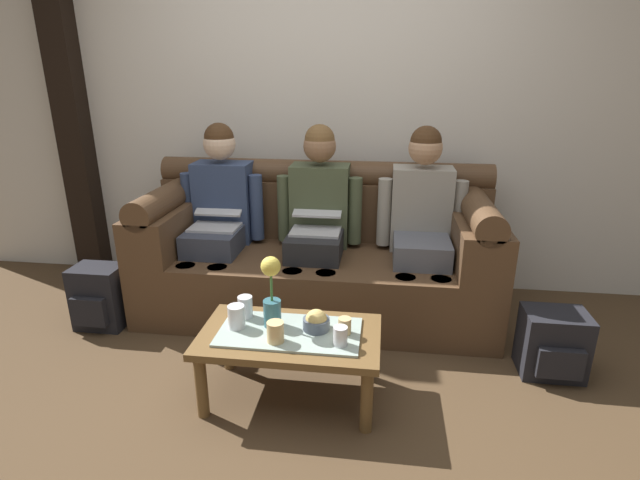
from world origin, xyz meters
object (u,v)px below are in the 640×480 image
object	(u,v)px
couch	(318,256)
cup_near_right	(245,307)
cup_far_center	(340,336)
cup_far_right	(236,317)
cup_near_left	(275,332)
cup_far_left	(345,326)
backpack_left	(100,297)
person_middle	(318,215)
flower_vase	(272,292)
person_right	(422,218)
coffee_table	(290,342)
snack_bowl	(316,322)
person_left	(219,211)
backpack_right	(553,344)

from	to	relation	value
couch	cup_near_right	distance (m)	0.91
cup_far_center	cup_far_right	xyz separation A→B (m)	(-0.51, 0.09, 0.01)
cup_near_left	cup_far_left	xyz separation A→B (m)	(0.31, 0.11, -0.01)
cup_near_left	backpack_left	world-z (taller)	cup_near_left
person_middle	flower_vase	size ratio (longest dim) A/B	3.42
backpack_left	flower_vase	bearing A→B (deg)	-21.99
person_right	backpack_left	bearing A→B (deg)	-167.28
person_right	cup_far_right	distance (m)	1.37
coffee_table	cup_far_right	xyz separation A→B (m)	(-0.26, 0.00, 0.12)
cup_near_left	person_right	bearing A→B (deg)	56.97
cup_far_left	backpack_left	size ratio (longest dim) A/B	0.20
cup_near_right	cup_far_left	bearing A→B (deg)	-10.65
coffee_table	cup_far_left	size ratio (longest dim) A/B	10.93
snack_bowl	flower_vase	bearing A→B (deg)	177.79
person_left	backpack_right	xyz separation A→B (m)	(2.00, -0.60, -0.48)
flower_vase	person_right	bearing A→B (deg)	51.39
cup_near_left	backpack_right	xyz separation A→B (m)	(1.38, 0.48, -0.24)
cup_near_left	cup_far_left	distance (m)	0.33
snack_bowl	cup_far_center	xyz separation A→B (m)	(0.13, -0.12, 0.01)
person_middle	snack_bowl	size ratio (longest dim) A/B	9.44
backpack_left	coffee_table	bearing A→B (deg)	-22.19
couch	flower_vase	bearing A→B (deg)	-95.53
person_left	cup_far_center	distance (m)	1.43
coffee_table	flower_vase	size ratio (longest dim) A/B	2.41
flower_vase	backpack_right	distance (m)	1.51
snack_bowl	cup_near_left	distance (m)	0.22
backpack_right	cup_far_center	bearing A→B (deg)	-156.67
couch	person_middle	distance (m)	0.29
flower_vase	cup_near_right	distance (m)	0.21
cup_far_left	cup_near_left	bearing A→B (deg)	-159.57
person_middle	backpack_left	world-z (taller)	person_middle
coffee_table	cup_near_left	xyz separation A→B (m)	(-0.04, -0.10, 0.11)
snack_bowl	cup_far_center	size ratio (longest dim) A/B	1.45
snack_bowl	person_right	bearing A→B (deg)	60.54
cup_far_center	person_left	bearing A→B (deg)	130.31
cup_far_left	snack_bowl	bearing A→B (deg)	171.33
coffee_table	backpack_right	size ratio (longest dim) A/B	2.44
couch	person_middle	size ratio (longest dim) A/B	1.84
couch	coffee_table	distance (m)	0.99
cup_near_left	cup_near_right	world-z (taller)	cup_near_right
cup_far_right	flower_vase	bearing A→B (deg)	13.73
cup_near_left	backpack_left	size ratio (longest dim) A/B	0.25
backpack_right	snack_bowl	bearing A→B (deg)	-164.13
coffee_table	cup_far_right	world-z (taller)	cup_far_right
backpack_right	person_right	bearing A→B (deg)	138.16
person_left	person_middle	xyz separation A→B (m)	(0.66, -0.00, 0.00)
person_middle	coffee_table	xyz separation A→B (m)	(0.00, -0.98, -0.35)
cup_near_left	coffee_table	bearing A→B (deg)	66.05
backpack_left	person_right	bearing A→B (deg)	12.72
couch	coffee_table	bearing A→B (deg)	-90.00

